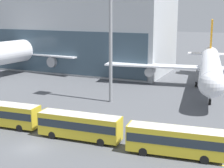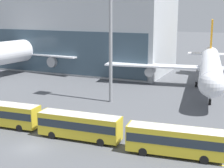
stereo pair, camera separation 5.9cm
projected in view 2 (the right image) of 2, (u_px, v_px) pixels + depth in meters
The scene contains 6 objects.
ground_plane at pixel (31, 148), 42.00m from camera, with size 440.00×440.00×0.00m, color #515459.
airliner_at_gate_near at pixel (25, 50), 91.25m from camera, with size 32.03×34.27×15.93m.
airliner_at_gate_far at pixel (211, 65), 72.93m from camera, with size 46.41×42.21×14.04m.
shuttle_bus_0 at pixel (3, 113), 49.44m from camera, with size 11.25×3.28×3.38m.
shuttle_bus_1 at pixel (79, 125), 44.43m from camera, with size 11.23×3.17×3.38m.
shuttle_bus_2 at pixel (175, 140), 39.41m from camera, with size 11.31×3.70×3.38m.
Camera 2 is at (25.06, -31.87, 16.75)m, focal length 55.00 mm.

